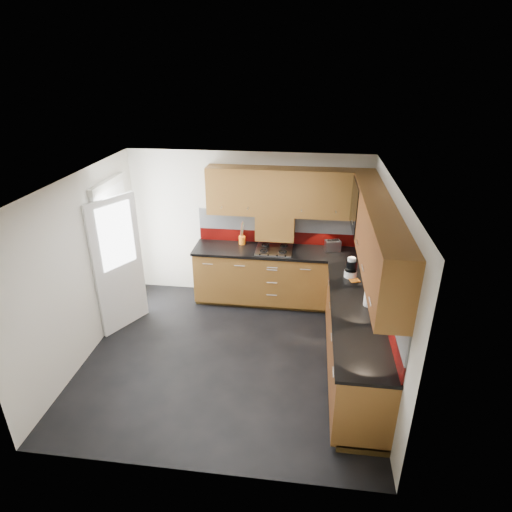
# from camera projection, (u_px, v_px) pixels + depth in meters

# --- Properties ---
(room) EXTENTS (4.00, 3.80, 2.64)m
(room) POSITION_uv_depth(u_px,v_px,m) (227.00, 256.00, 5.16)
(room) COLOR black
(base_cabinets) EXTENTS (2.70, 3.20, 0.95)m
(base_cabinets) POSITION_uv_depth(u_px,v_px,m) (311.00, 306.00, 6.13)
(base_cabinets) COLOR brown
(base_cabinets) RESTS_ON room
(countertop) EXTENTS (2.72, 3.22, 0.04)m
(countertop) POSITION_uv_depth(u_px,v_px,m) (312.00, 277.00, 5.92)
(countertop) COLOR black
(countertop) RESTS_ON base_cabinets
(backsplash) EXTENTS (2.70, 3.20, 0.54)m
(backsplash) POSITION_uv_depth(u_px,v_px,m) (330.00, 252.00, 5.97)
(backsplash) COLOR maroon
(backsplash) RESTS_ON countertop
(upper_cabinets) EXTENTS (2.50, 3.20, 0.72)m
(upper_cabinets) POSITION_uv_depth(u_px,v_px,m) (330.00, 212.00, 5.58)
(upper_cabinets) COLOR brown
(upper_cabinets) RESTS_ON room
(extractor_hood) EXTENTS (0.60, 0.33, 0.40)m
(extractor_hood) POSITION_uv_depth(u_px,v_px,m) (275.00, 226.00, 6.67)
(extractor_hood) COLOR brown
(extractor_hood) RESTS_ON room
(glass_cabinet) EXTENTS (0.32, 0.80, 0.66)m
(glass_cabinet) POSITION_uv_depth(u_px,v_px,m) (365.00, 205.00, 5.77)
(glass_cabinet) COLOR black
(glass_cabinet) RESTS_ON room
(back_door) EXTENTS (0.42, 1.19, 2.04)m
(back_door) POSITION_uv_depth(u_px,v_px,m) (117.00, 257.00, 6.24)
(back_door) COLOR white
(back_door) RESTS_ON room
(gas_hob) EXTENTS (0.56, 0.50, 0.04)m
(gas_hob) POSITION_uv_depth(u_px,v_px,m) (274.00, 250.00, 6.66)
(gas_hob) COLOR silver
(gas_hob) RESTS_ON countertop
(utensil_pot) EXTENTS (0.11, 0.11, 0.38)m
(utensil_pot) POSITION_uv_depth(u_px,v_px,m) (242.00, 239.00, 6.87)
(utensil_pot) COLOR orange
(utensil_pot) RESTS_ON countertop
(toaster) EXTENTS (0.26, 0.20, 0.17)m
(toaster) POSITION_uv_depth(u_px,v_px,m) (333.00, 246.00, 6.64)
(toaster) COLOR silver
(toaster) RESTS_ON countertop
(food_processor) EXTENTS (0.17, 0.17, 0.28)m
(food_processor) POSITION_uv_depth(u_px,v_px,m) (351.00, 268.00, 5.81)
(food_processor) COLOR white
(food_processor) RESTS_ON countertop
(paper_towel) EXTENTS (0.17, 0.17, 0.28)m
(paper_towel) POSITION_uv_depth(u_px,v_px,m) (370.00, 295.00, 5.13)
(paper_towel) COLOR white
(paper_towel) RESTS_ON countertop
(orange_cloth) EXTENTS (0.15, 0.14, 0.01)m
(orange_cloth) POSITION_uv_depth(u_px,v_px,m) (355.00, 280.00, 5.76)
(orange_cloth) COLOR orange
(orange_cloth) RESTS_ON countertop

